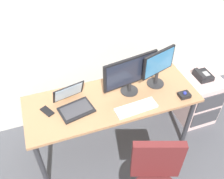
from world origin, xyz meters
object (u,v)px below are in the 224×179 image
at_px(desk_phone, 203,75).
at_px(monitor_main, 131,73).
at_px(monitor_side, 158,66).
at_px(banana, 71,93).
at_px(laptop, 73,103).
at_px(keyboard, 136,108).
at_px(trackball_mouse, 184,95).
at_px(coffee_mug, 122,76).
at_px(cell_phone, 47,111).
at_px(file_cabinet, 195,96).

xyz_separation_m(desk_phone, monitor_main, (-0.93, -0.04, 0.32)).
xyz_separation_m(monitor_side, banana, (-0.88, 0.14, -0.22)).
bearing_deg(laptop, keyboard, -21.69).
bearing_deg(trackball_mouse, monitor_main, 152.40).
relative_size(desk_phone, monitor_side, 0.48).
bearing_deg(keyboard, coffee_mug, 86.42).
bearing_deg(cell_phone, trackball_mouse, -39.17).
bearing_deg(banana, keyboard, -36.73).
height_order(monitor_side, laptop, monitor_side).
height_order(file_cabinet, desk_phone, desk_phone).
distance_m(desk_phone, laptop, 1.53).
height_order(desk_phone, cell_phone, cell_phone).
xyz_separation_m(monitor_main, coffee_mug, (-0.01, 0.20, -0.19)).
height_order(file_cabinet, laptop, laptop).
bearing_deg(coffee_mug, cell_phone, -166.46).
bearing_deg(monitor_main, laptop, -177.27).
distance_m(keyboard, laptop, 0.60).
bearing_deg(keyboard, trackball_mouse, -0.73).
bearing_deg(banana, monitor_main, -15.18).
height_order(coffee_mug, banana, coffee_mug).
relative_size(keyboard, coffee_mug, 4.20).
xyz_separation_m(coffee_mug, banana, (-0.57, -0.04, -0.03)).
distance_m(file_cabinet, cell_phone, 1.83).
xyz_separation_m(trackball_mouse, banana, (-1.06, 0.41, -0.00)).
distance_m(desk_phone, cell_phone, 1.78).
distance_m(file_cabinet, keyboard, 1.11).
distance_m(laptop, coffee_mug, 0.62).
relative_size(monitor_main, banana, 3.02).
xyz_separation_m(monitor_side, trackball_mouse, (0.18, -0.27, -0.22)).
height_order(file_cabinet, monitor_main, monitor_main).
bearing_deg(file_cabinet, desk_phone, -116.78).
bearing_deg(trackball_mouse, laptop, 168.07).
bearing_deg(monitor_side, trackball_mouse, -55.88).
xyz_separation_m(keyboard, cell_phone, (-0.81, 0.25, -0.01)).
distance_m(laptop, banana, 0.19).
bearing_deg(cell_phone, coffee_mug, -14.86).
bearing_deg(coffee_mug, laptop, -158.76).
distance_m(monitor_main, trackball_mouse, 0.59).
bearing_deg(keyboard, desk_phone, 16.54).
height_order(file_cabinet, coffee_mug, coffee_mug).
distance_m(trackball_mouse, cell_phone, 1.35).
relative_size(trackball_mouse, coffee_mug, 1.10).
bearing_deg(cell_phone, laptop, -34.14).
xyz_separation_m(file_cabinet, laptop, (-1.53, -0.08, 0.48)).
distance_m(laptop, cell_phone, 0.26).
relative_size(monitor_main, cell_phone, 4.05).
relative_size(laptop, trackball_mouse, 3.34).
height_order(keyboard, coffee_mug, coffee_mug).
bearing_deg(laptop, banana, 86.18).
bearing_deg(laptop, trackball_mouse, -11.93).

